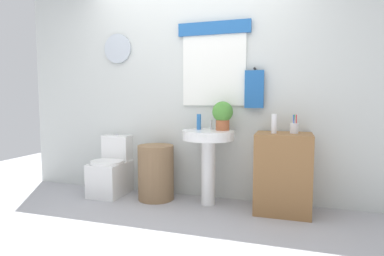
% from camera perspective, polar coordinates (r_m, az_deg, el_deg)
% --- Properties ---
extents(ground_plane, '(8.00, 8.00, 0.00)m').
position_cam_1_polar(ground_plane, '(2.84, -6.73, -18.35)').
color(ground_plane, '#A3A3A8').
extents(back_wall, '(4.40, 0.18, 2.60)m').
position_cam_1_polar(back_wall, '(3.68, 0.49, 7.90)').
color(back_wall, silver).
rests_on(back_wall, ground_plane).
extents(toilet, '(0.38, 0.51, 0.71)m').
position_cam_1_polar(toilet, '(3.93, -14.35, -7.60)').
color(toilet, white).
rests_on(toilet, ground_plane).
extents(laundry_hamper, '(0.40, 0.40, 0.62)m').
position_cam_1_polar(laundry_hamper, '(3.62, -6.57, -7.98)').
color(laundry_hamper, '#846647').
rests_on(laundry_hamper, ground_plane).
extents(pedestal_sink, '(0.55, 0.55, 0.80)m').
position_cam_1_polar(pedestal_sink, '(3.36, 2.97, -3.62)').
color(pedestal_sink, white).
rests_on(pedestal_sink, ground_plane).
extents(faucet, '(0.03, 0.03, 0.10)m').
position_cam_1_polar(faucet, '(3.45, 3.49, 0.58)').
color(faucet, silver).
rests_on(faucet, pedestal_sink).
extents(wooden_cabinet, '(0.54, 0.44, 0.80)m').
position_cam_1_polar(wooden_cabinet, '(3.30, 16.15, -7.82)').
color(wooden_cabinet, olive).
rests_on(wooden_cabinet, ground_plane).
extents(soap_bottle, '(0.05, 0.05, 0.17)m').
position_cam_1_polar(soap_bottle, '(3.41, 1.25, 1.12)').
color(soap_bottle, '#2D6BB7').
rests_on(soap_bottle, pedestal_sink).
extents(potted_plant, '(0.22, 0.22, 0.31)m').
position_cam_1_polar(potted_plant, '(3.35, 5.58, 2.53)').
color(potted_plant, '#AD5B38').
rests_on(potted_plant, pedestal_sink).
extents(lotion_bottle, '(0.05, 0.05, 0.19)m').
position_cam_1_polar(lotion_bottle, '(3.19, 14.66, 0.76)').
color(lotion_bottle, white).
rests_on(lotion_bottle, wooden_cabinet).
extents(toothbrush_cup, '(0.08, 0.08, 0.19)m').
position_cam_1_polar(toothbrush_cup, '(3.25, 18.04, 0.01)').
color(toothbrush_cup, silver).
rests_on(toothbrush_cup, wooden_cabinet).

